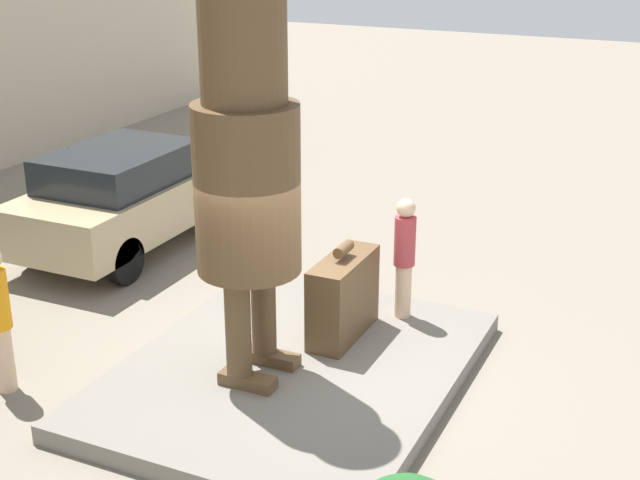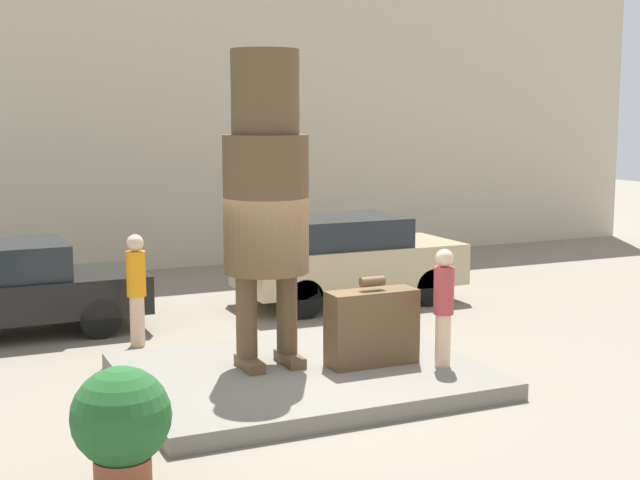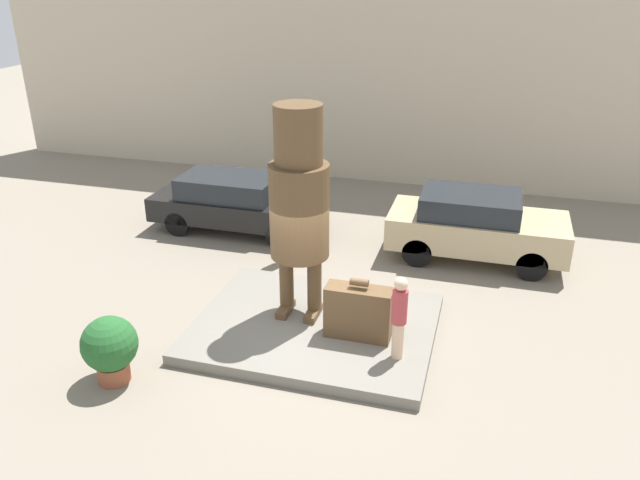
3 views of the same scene
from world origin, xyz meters
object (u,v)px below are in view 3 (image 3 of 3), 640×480
Objects in this scene: statue_figure at (299,198)px; parked_car_black at (235,202)px; parked_car_tan at (475,225)px; worker_hivis at (286,225)px; planter_pot at (110,347)px; tourist at (399,315)px; giant_suitcase at (358,312)px.

statue_figure reaches higher than parked_car_black.
parked_car_tan is at bearing 51.80° from statue_figure.
statue_figure is 0.91× the size of parked_car_black.
parked_car_tan is 2.40× the size of worker_hivis.
statue_figure is at bearing -52.45° from parked_car_black.
planter_pot is (-5.69, -6.75, -0.20)m from parked_car_tan.
planter_pot is at bearing -85.15° from parked_car_black.
parked_car_black is 2.44m from worker_hivis.
tourist is 5.14m from parked_car_tan.
parked_car_tan is (6.26, -0.04, 0.08)m from parked_car_black.
planter_pot is at bearing -159.70° from tourist.
worker_hivis is (1.93, -1.48, 0.15)m from parked_car_black.
statue_figure is at bearing 47.32° from planter_pot.
giant_suitcase is (1.30, -0.54, -1.93)m from statue_figure.
planter_pot is (-2.53, -2.75, -1.99)m from statue_figure.
tourist is 0.35× the size of parked_car_black.
parked_car_tan is (1.85, 4.55, 0.15)m from giant_suitcase.
parked_car_black is at bearing 142.42° from worker_hivis.
planter_pot is (0.58, -6.79, -0.12)m from parked_car_black.
worker_hivis is (-3.31, 3.59, -0.14)m from tourist.
statue_figure is 4.23m from planter_pot.
tourist reaches higher than parked_car_black.
giant_suitcase is at bearing 29.87° from planter_pot.
tourist is 0.91× the size of worker_hivis.
worker_hivis is (-4.33, -1.44, 0.07)m from parked_car_tan.
statue_figure is at bearing 157.30° from giant_suitcase.
worker_hivis is at bearing 75.69° from planter_pot.
tourist is 4.99m from planter_pot.
parked_car_tan reaches higher than parked_car_black.
parked_car_tan is (3.15, 4.01, -1.79)m from statue_figure.
statue_figure is at bearing 154.27° from tourist.
parked_car_black is at bearing 179.63° from parked_car_tan.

